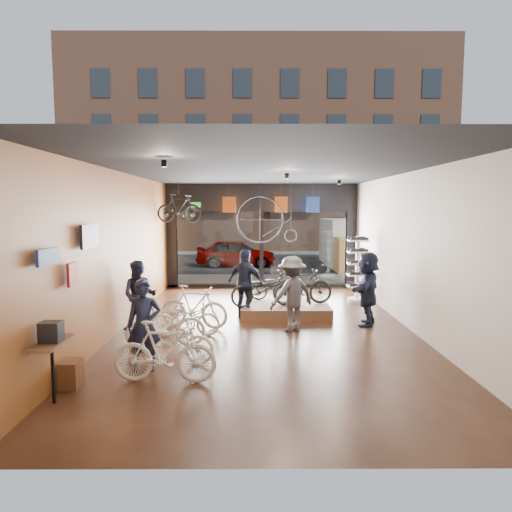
{
  "coord_description": "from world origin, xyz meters",
  "views": [
    {
      "loc": [
        -0.27,
        -10.85,
        2.93
      ],
      "look_at": [
        -0.22,
        1.4,
        1.64
      ],
      "focal_mm": 32.0,
      "sensor_mm": 36.0,
      "label": 1
    }
  ],
  "objects_px": {
    "customer_5": "(368,288)",
    "penny_farthing": "(270,221)",
    "display_bike_left": "(264,289)",
    "display_bike_mid": "(302,286)",
    "floor_bike_2": "(171,340)",
    "customer_2": "(246,283)",
    "floor_bike_3": "(166,325)",
    "display_bike_right": "(276,286)",
    "customer_0": "(144,325)",
    "floor_bike_4": "(185,318)",
    "display_platform": "(285,309)",
    "sunglasses_rack": "(357,269)",
    "box_truck": "(349,245)",
    "floor_bike_1": "(164,352)",
    "floor_bike_5": "(194,307)",
    "hung_bike": "(179,208)",
    "street_car": "(236,253)",
    "customer_3": "(292,294)",
    "customer_1": "(140,296)"
  },
  "relations": [
    {
      "from": "customer_0",
      "to": "floor_bike_4",
      "type": "bearing_deg",
      "value": 73.48
    },
    {
      "from": "floor_bike_3",
      "to": "display_bike_mid",
      "type": "height_order",
      "value": "display_bike_mid"
    },
    {
      "from": "floor_bike_5",
      "to": "customer_3",
      "type": "height_order",
      "value": "customer_3"
    },
    {
      "from": "floor_bike_4",
      "to": "customer_2",
      "type": "xyz_separation_m",
      "value": [
        1.35,
        1.78,
        0.51
      ]
    },
    {
      "from": "customer_5",
      "to": "penny_farthing",
      "type": "bearing_deg",
      "value": -129.32
    },
    {
      "from": "box_truck",
      "to": "display_bike_left",
      "type": "bearing_deg",
      "value": -113.79
    },
    {
      "from": "floor_bike_5",
      "to": "customer_5",
      "type": "bearing_deg",
      "value": -70.63
    },
    {
      "from": "display_platform",
      "to": "sunglasses_rack",
      "type": "height_order",
      "value": "sunglasses_rack"
    },
    {
      "from": "box_truck",
      "to": "sunglasses_rack",
      "type": "height_order",
      "value": "box_truck"
    },
    {
      "from": "floor_bike_1",
      "to": "sunglasses_rack",
      "type": "height_order",
      "value": "sunglasses_rack"
    },
    {
      "from": "display_bike_left",
      "to": "penny_farthing",
      "type": "xyz_separation_m",
      "value": [
        0.26,
        3.34,
        1.73
      ]
    },
    {
      "from": "floor_bike_3",
      "to": "display_bike_left",
      "type": "distance_m",
      "value": 3.43
    },
    {
      "from": "display_platform",
      "to": "display_bike_mid",
      "type": "distance_m",
      "value": 0.81
    },
    {
      "from": "display_bike_right",
      "to": "hung_bike",
      "type": "xyz_separation_m",
      "value": [
        -3.11,
        2.1,
        2.22
      ]
    },
    {
      "from": "display_bike_mid",
      "to": "box_truck",
      "type": "bearing_deg",
      "value": -26.49
    },
    {
      "from": "sunglasses_rack",
      "to": "hung_bike",
      "type": "xyz_separation_m",
      "value": [
        -5.7,
        0.98,
        1.89
      ]
    },
    {
      "from": "street_car",
      "to": "box_truck",
      "type": "distance_m",
      "value": 5.62
    },
    {
      "from": "box_truck",
      "to": "hung_bike",
      "type": "bearing_deg",
      "value": -136.08
    },
    {
      "from": "customer_3",
      "to": "customer_0",
      "type": "bearing_deg",
      "value": 11.97
    },
    {
      "from": "display_platform",
      "to": "customer_5",
      "type": "distance_m",
      "value": 2.43
    },
    {
      "from": "customer_1",
      "to": "penny_farthing",
      "type": "bearing_deg",
      "value": 54.54
    },
    {
      "from": "customer_5",
      "to": "display_bike_left",
      "type": "bearing_deg",
      "value": -85.43
    },
    {
      "from": "street_car",
      "to": "sunglasses_rack",
      "type": "height_order",
      "value": "sunglasses_rack"
    },
    {
      "from": "display_bike_left",
      "to": "penny_farthing",
      "type": "distance_m",
      "value": 3.77
    },
    {
      "from": "floor_bike_2",
      "to": "display_bike_mid",
      "type": "bearing_deg",
      "value": -29.43
    },
    {
      "from": "customer_2",
      "to": "floor_bike_5",
      "type": "bearing_deg",
      "value": 70.88
    },
    {
      "from": "display_bike_mid",
      "to": "customer_2",
      "type": "distance_m",
      "value": 1.59
    },
    {
      "from": "floor_bike_3",
      "to": "display_platform",
      "type": "bearing_deg",
      "value": -53.14
    },
    {
      "from": "floor_bike_4",
      "to": "customer_5",
      "type": "relative_size",
      "value": 0.85
    },
    {
      "from": "customer_5",
      "to": "penny_farthing",
      "type": "distance_m",
      "value": 4.99
    },
    {
      "from": "floor_bike_2",
      "to": "customer_2",
      "type": "bearing_deg",
      "value": -13.42
    },
    {
      "from": "display_bike_left",
      "to": "floor_bike_4",
      "type": "bearing_deg",
      "value": 120.61
    },
    {
      "from": "floor_bike_3",
      "to": "display_bike_right",
      "type": "relative_size",
      "value": 1.06
    },
    {
      "from": "penny_farthing",
      "to": "display_bike_right",
      "type": "bearing_deg",
      "value": -87.28
    },
    {
      "from": "box_truck",
      "to": "floor_bike_3",
      "type": "xyz_separation_m",
      "value": [
        -6.43,
        -12.53,
        -0.69
      ]
    },
    {
      "from": "display_bike_left",
      "to": "display_bike_mid",
      "type": "relative_size",
      "value": 1.09
    },
    {
      "from": "display_bike_right",
      "to": "customer_2",
      "type": "bearing_deg",
      "value": 131.54
    },
    {
      "from": "floor_bike_3",
      "to": "sunglasses_rack",
      "type": "xyz_separation_m",
      "value": [
        5.07,
        4.75,
        0.54
      ]
    },
    {
      "from": "box_truck",
      "to": "floor_bike_1",
      "type": "relative_size",
      "value": 3.42
    },
    {
      "from": "floor_bike_2",
      "to": "display_bike_mid",
      "type": "xyz_separation_m",
      "value": [
        2.91,
        3.92,
        0.36
      ]
    },
    {
      "from": "floor_bike_1",
      "to": "display_bike_left",
      "type": "bearing_deg",
      "value": -17.73
    },
    {
      "from": "penny_farthing",
      "to": "floor_bike_3",
      "type": "bearing_deg",
      "value": -111.38
    },
    {
      "from": "display_bike_left",
      "to": "display_bike_mid",
      "type": "bearing_deg",
      "value": -87.27
    },
    {
      "from": "floor_bike_1",
      "to": "customer_5",
      "type": "relative_size",
      "value": 0.95
    },
    {
      "from": "customer_2",
      "to": "sunglasses_rack",
      "type": "xyz_separation_m",
      "value": [
        3.45,
        2.06,
        0.11
      ]
    },
    {
      "from": "hung_bike",
      "to": "customer_1",
      "type": "bearing_deg",
      "value": -166.75
    },
    {
      "from": "floor_bike_3",
      "to": "penny_farthing",
      "type": "distance_m",
      "value": 6.79
    },
    {
      "from": "display_bike_left",
      "to": "display_bike_right",
      "type": "height_order",
      "value": "display_bike_left"
    },
    {
      "from": "customer_5",
      "to": "customer_2",
      "type": "bearing_deg",
      "value": -82.85
    },
    {
      "from": "display_platform",
      "to": "sunglasses_rack",
      "type": "distance_m",
      "value": 3.04
    }
  ]
}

